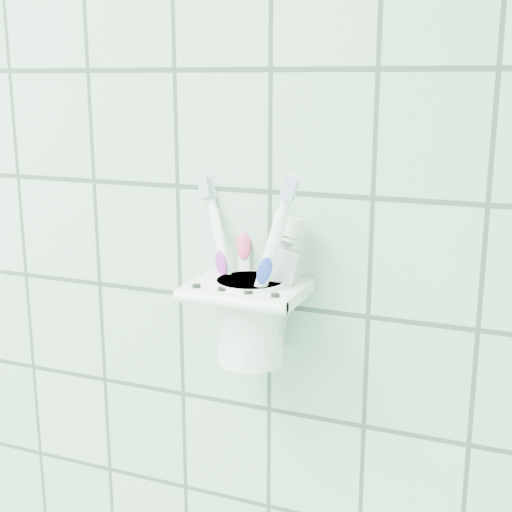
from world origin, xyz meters
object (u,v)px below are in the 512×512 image
at_px(toothbrush_pink, 242,265).
at_px(toothbrush_orange, 238,264).
at_px(holder_bracket, 248,291).
at_px(cup, 250,317).
at_px(toothpaste_tube, 258,276).
at_px(toothbrush_blue, 240,249).

bearing_deg(toothbrush_pink, toothbrush_orange, -103.82).
relative_size(holder_bracket, toothbrush_pink, 0.61).
bearing_deg(cup, toothbrush_orange, -106.02).
bearing_deg(toothpaste_tube, toothbrush_orange, -129.45).
distance_m(cup, toothpaste_tube, 0.05).
bearing_deg(toothpaste_tube, cup, 166.48).
distance_m(toothbrush_pink, toothpaste_tube, 0.02).
xyz_separation_m(toothbrush_blue, toothbrush_orange, (0.01, -0.02, -0.01)).
bearing_deg(cup, toothbrush_blue, 177.37).
distance_m(cup, toothbrush_pink, 0.06).
bearing_deg(toothbrush_blue, toothbrush_orange, -86.82).
relative_size(toothbrush_blue, toothpaste_tube, 1.37).
distance_m(toothbrush_pink, toothbrush_blue, 0.02).
height_order(cup, toothbrush_orange, toothbrush_orange).
distance_m(holder_bracket, cup, 0.03).
xyz_separation_m(toothbrush_pink, toothbrush_blue, (-0.01, 0.01, 0.01)).
bearing_deg(toothbrush_blue, holder_bracket, -37.35).
bearing_deg(toothbrush_orange, toothbrush_blue, 100.42).
bearing_deg(toothpaste_tube, toothbrush_pink, -135.52).
distance_m(toothbrush_blue, toothbrush_orange, 0.02).
distance_m(holder_bracket, toothbrush_pink, 0.03).
xyz_separation_m(toothbrush_pink, toothbrush_orange, (-0.00, -0.00, 0.00)).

